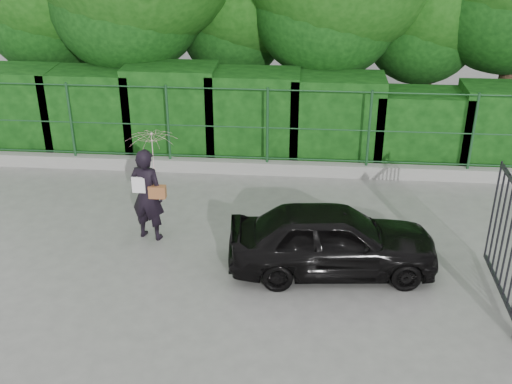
{
  "coord_description": "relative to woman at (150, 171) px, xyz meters",
  "views": [
    {
      "loc": [
        1.26,
        -9.22,
        6.36
      ],
      "look_at": [
        0.4,
        1.3,
        1.1
      ],
      "focal_mm": 45.0,
      "sensor_mm": 36.0,
      "label": 1
    }
  ],
  "objects": [
    {
      "name": "kerb",
      "position": [
        1.58,
        3.09,
        -1.25
      ],
      "size": [
        14.0,
        0.25,
        0.3
      ],
      "primitive_type": "cube",
      "color": "#9E9E99",
      "rests_on": "ground"
    },
    {
      "name": "woman",
      "position": [
        0.0,
        0.0,
        0.0
      ],
      "size": [
        1.0,
        0.96,
        2.18
      ],
      "color": "black",
      "rests_on": "ground"
    },
    {
      "name": "fence",
      "position": [
        1.8,
        3.09,
        -0.2
      ],
      "size": [
        14.13,
        0.06,
        1.8
      ],
      "color": "#1B4725",
      "rests_on": "kerb"
    },
    {
      "name": "car",
      "position": [
        3.39,
        -0.89,
        -0.78
      ],
      "size": [
        3.77,
        1.79,
        1.24
      ],
      "primitive_type": "imported",
      "rotation": [
        0.0,
        0.0,
        1.66
      ],
      "color": "black",
      "rests_on": "ground"
    },
    {
      "name": "hedge",
      "position": [
        1.4,
        4.09,
        -0.36
      ],
      "size": [
        14.2,
        1.2,
        2.27
      ],
      "color": "black",
      "rests_on": "ground"
    },
    {
      "name": "ground",
      "position": [
        1.58,
        -1.41,
        -1.4
      ],
      "size": [
        80.0,
        80.0,
        0.0
      ],
      "primitive_type": "plane",
      "color": "gray"
    }
  ]
}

